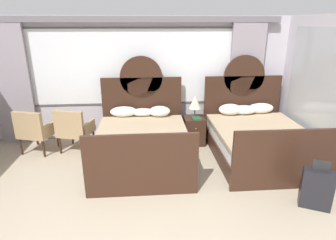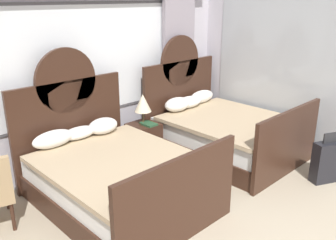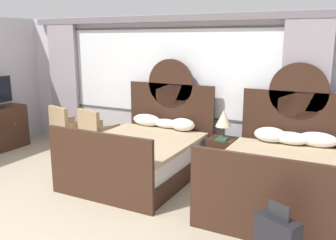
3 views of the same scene
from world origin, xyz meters
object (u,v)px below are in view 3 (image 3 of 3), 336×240
bed_near_mirror (282,176)px  armchair_by_window_centre (67,126)px  table_lamp_on_nightstand (224,119)px  nightstand_between_beds (222,155)px  armchair_by_window_left (96,130)px  bed_near_window (143,154)px  book_on_nightstand (222,139)px

bed_near_mirror → armchair_by_window_centre: bearing=172.9°
table_lamp_on_nightstand → bed_near_mirror: bearing=-33.9°
nightstand_between_beds → armchair_by_window_centre: size_ratio=0.66×
armchair_by_window_left → armchair_by_window_centre: (-0.77, 0.00, 0.00)m
bed_near_window → armchair_by_window_left: size_ratio=2.43×
bed_near_window → armchair_by_window_left: 1.51m
nightstand_between_beds → armchair_by_window_left: bearing=-175.7°
nightstand_between_beds → book_on_nightstand: size_ratio=2.34×
bed_near_window → armchair_by_window_left: bed_near_window is taller
book_on_nightstand → armchair_by_window_centre: 3.33m
armchair_by_window_centre → table_lamp_on_nightstand: bearing=3.5°
bed_near_window → armchair_by_window_centre: bearing=165.6°
book_on_nightstand → table_lamp_on_nightstand: bearing=102.6°
armchair_by_window_left → armchair_by_window_centre: 0.77m
nightstand_between_beds → armchair_by_window_centre: 3.31m
book_on_nightstand → armchair_by_window_left: size_ratio=0.28×
nightstand_between_beds → book_on_nightstand: bearing=-71.9°
armchair_by_window_centre → book_on_nightstand: bearing=1.7°
bed_near_mirror → armchair_by_window_left: bed_near_mirror is taller
bed_near_window → nightstand_between_beds: bed_near_window is taller
bed_near_window → table_lamp_on_nightstand: bed_near_window is taller
nightstand_between_beds → armchair_by_window_left: armchair_by_window_left is taller
nightstand_between_beds → table_lamp_on_nightstand: 0.64m
table_lamp_on_nightstand → armchair_by_window_centre: table_lamp_on_nightstand is taller
bed_near_mirror → table_lamp_on_nightstand: bearing=146.1°
nightstand_between_beds → table_lamp_on_nightstand: size_ratio=1.25×
bed_near_mirror → armchair_by_window_centre: (-4.42, 0.55, 0.12)m
nightstand_between_beds → armchair_by_window_centre: bearing=-176.7°
armchair_by_window_left → nightstand_between_beds: bearing=4.3°
bed_near_window → bed_near_mirror: size_ratio=1.00×
bed_near_window → armchair_by_window_left: bearing=158.3°
nightstand_between_beds → table_lamp_on_nightstand: (0.01, 0.01, 0.64)m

